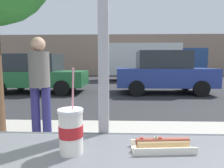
{
  "coord_description": "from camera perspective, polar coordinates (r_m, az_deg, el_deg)",
  "views": [
    {
      "loc": [
        0.07,
        -0.86,
        1.36
      ],
      "look_at": [
        -0.05,
        2.78,
        0.94
      ],
      "focal_mm": 30.0,
      "sensor_mm": 36.0,
      "label": 1
    }
  ],
  "objects": [
    {
      "name": "parked_car_green",
      "position": [
        9.13,
        -21.81,
        3.04
      ],
      "size": [
        4.25,
        2.04,
        1.72
      ],
      "color": "#236B38",
      "rests_on": "ground"
    },
    {
      "name": "box_truck",
      "position": [
        14.4,
        11.64,
        7.09
      ],
      "size": [
        7.32,
        2.44,
        2.7
      ],
      "color": "silver",
      "rests_on": "ground"
    },
    {
      "name": "hotdog_tray_near",
      "position": [
        0.81,
        15.09,
        -17.36
      ],
      "size": [
        0.25,
        0.11,
        0.05
      ],
      "color": "silver",
      "rests_on": "window_counter"
    },
    {
      "name": "ground_plane",
      "position": [
        8.96,
        1.41,
        -2.11
      ],
      "size": [
        60.0,
        60.0,
        0.0
      ],
      "primitive_type": "plane",
      "color": "#2D2D30"
    },
    {
      "name": "pedestrian",
      "position": [
        3.22,
        -21.16,
        0.81
      ],
      "size": [
        0.32,
        0.32,
        1.63
      ],
      "color": "navy",
      "rests_on": "sidewalk_strip"
    },
    {
      "name": "parked_car_blue",
      "position": [
        8.59,
        15.33,
        3.46
      ],
      "size": [
        4.14,
        1.99,
        1.85
      ],
      "color": "#283D93",
      "rests_on": "ground"
    },
    {
      "name": "sidewalk_strip",
      "position": [
        2.78,
        0.2,
        -21.15
      ],
      "size": [
        16.0,
        2.8,
        0.12
      ],
      "primitive_type": "cube",
      "color": "#B2ADA3",
      "rests_on": "ground"
    },
    {
      "name": "building_facade_far",
      "position": [
        20.28,
        1.71,
        8.74
      ],
      "size": [
        28.0,
        1.2,
        4.24
      ],
      "primitive_type": "cube",
      "color": "gray",
      "rests_on": "ground"
    },
    {
      "name": "soda_cup_left",
      "position": [
        0.76,
        -12.39,
        -13.59
      ],
      "size": [
        0.1,
        0.1,
        0.33
      ],
      "color": "silver",
      "rests_on": "window_counter"
    }
  ]
}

